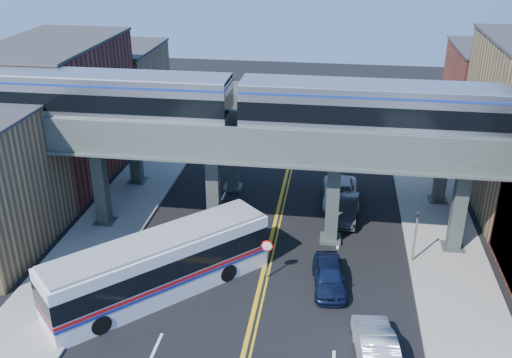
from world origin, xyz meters
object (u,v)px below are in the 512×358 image
car_lane_a (329,276)px  car_lane_b (346,209)px  car_parked_curb (376,348)px  traffic_signal (416,231)px  transit_train (371,110)px  car_lane_c (340,193)px  transit_bus (160,266)px  car_lane_d (331,134)px  stop_sign (267,253)px

car_lane_a → car_lane_b: (0.95, 8.71, -0.01)m
car_lane_a → car_parked_curb: (2.45, -5.99, 0.07)m
car_parked_curb → car_lane_b: bearing=-91.0°
traffic_signal → car_lane_a: bearing=-146.5°
transit_train → car_lane_c: 10.39m
car_lane_c → traffic_signal: bearing=-60.7°
car_lane_b → car_parked_curb: bearing=-80.4°
transit_train → car_lane_a: (-1.91, -5.41, -8.57)m
transit_bus → car_lane_b: size_ratio=2.47×
transit_bus → car_lane_d: bearing=25.7°
car_lane_c → car_lane_d: bearing=93.3°
car_parked_curb → transit_train: bearing=-94.1°
car_lane_b → car_parked_curb: car_parked_curb is taller
traffic_signal → transit_bus: 15.73m
car_lane_d → traffic_signal: bearing=-69.6°
transit_train → stop_sign: transit_train is taller
traffic_signal → car_lane_b: traffic_signal is taller
car_lane_c → car_parked_curb: (1.93, -17.14, 0.06)m
car_lane_a → car_lane_c: car_lane_c is taller
transit_train → car_lane_a: 10.31m
transit_train → traffic_signal: 8.02m
transit_train → car_lane_c: size_ratio=8.59×
transit_train → car_lane_c: transit_train is taller
car_lane_a → car_lane_b: car_lane_a is taller
car_lane_a → car_lane_b: 8.77m
car_lane_b → transit_train: bearing=-70.2°
transit_bus → car_lane_b: transit_bus is taller
traffic_signal → transit_bus: traffic_signal is taller
stop_sign → car_lane_b: size_ratio=0.56×
stop_sign → car_lane_d: (3.17, 23.69, -0.94)m
traffic_signal → car_lane_d: (-5.73, 20.69, -1.48)m
transit_train → transit_bus: size_ratio=4.26×
transit_train → transit_bus: 15.63m
traffic_signal → car_lane_a: size_ratio=0.89×
transit_train → traffic_signal: transit_train is taller
traffic_signal → car_lane_d: 21.52m
car_lane_d → transit_train: bearing=-77.5°
transit_bus → transit_train: bearing=-12.7°
transit_bus → car_lane_c: bearing=7.0°
car_lane_c → car_parked_curb: size_ratio=1.11×
traffic_signal → car_lane_b: size_ratio=0.87×
traffic_signal → car_lane_a: traffic_signal is taller
car_lane_d → car_lane_a: bearing=-83.7°
car_lane_a → car_lane_c: bearing=81.4°
car_lane_a → car_lane_b: bearing=77.9°
car_lane_c → car_lane_d: size_ratio=1.02×
car_lane_b → traffic_signal: bearing=-47.9°
stop_sign → car_lane_c: (4.27, 10.74, -0.96)m
car_parked_curb → stop_sign: bearing=-52.8°
car_lane_d → car_parked_curb: bearing=-79.4°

